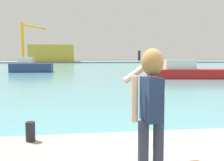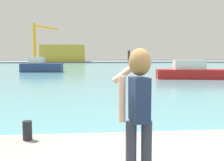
% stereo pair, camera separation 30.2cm
% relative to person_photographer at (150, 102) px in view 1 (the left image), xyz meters
% --- Properties ---
extents(ground_plane, '(220.00, 220.00, 0.00)m').
position_rel_person_photographer_xyz_m(ground_plane, '(0.76, 50.30, -1.70)').
color(ground_plane, '#334751').
extents(harbor_water, '(140.00, 100.00, 0.02)m').
position_rel_person_photographer_xyz_m(harbor_water, '(0.76, 52.30, -1.69)').
color(harbor_water, '#599EA8').
rests_on(harbor_water, ground_plane).
extents(far_shore_dock, '(140.00, 20.00, 0.40)m').
position_rel_person_photographer_xyz_m(far_shore_dock, '(0.76, 92.30, -1.50)').
color(far_shore_dock, gray).
rests_on(far_shore_dock, ground_plane).
extents(person_photographer, '(0.53, 0.55, 1.74)m').
position_rel_person_photographer_xyz_m(person_photographer, '(0.00, 0.00, 0.00)').
color(person_photographer, '#2D3342').
rests_on(person_photographer, quay_promenade).
extents(harbor_bollard, '(0.18, 0.18, 0.38)m').
position_rel_person_photographer_xyz_m(harbor_bollard, '(-1.83, 1.93, -0.88)').
color(harbor_bollard, black).
rests_on(harbor_bollard, quay_promenade).
extents(boat_moored, '(5.81, 2.64, 2.10)m').
position_rel_person_photographer_xyz_m(boat_moored, '(-7.34, 34.66, -0.91)').
color(boat_moored, navy).
rests_on(boat_moored, harbor_water).
extents(boat_moored_2, '(8.69, 3.62, 1.86)m').
position_rel_person_photographer_xyz_m(boat_moored_2, '(10.16, 22.01, -1.02)').
color(boat_moored_2, '#B21919').
rests_on(boat_moored_2, harbor_water).
extents(warehouse_left, '(14.31, 10.57, 5.52)m').
position_rel_person_photographer_xyz_m(warehouse_left, '(-9.11, 87.71, 1.46)').
color(warehouse_left, gold).
rests_on(warehouse_left, far_shore_dock).
extents(port_crane, '(7.02, 12.73, 13.07)m').
position_rel_person_photographer_xyz_m(port_crane, '(-17.99, 91.51, 7.17)').
color(port_crane, yellow).
rests_on(port_crane, far_shore_dock).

